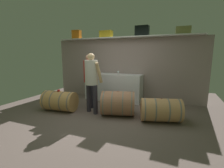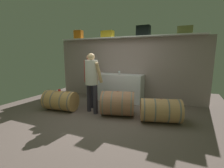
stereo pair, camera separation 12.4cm
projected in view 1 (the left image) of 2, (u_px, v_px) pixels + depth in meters
ground_plane at (107, 111)px, 4.59m from camera, size 6.58×7.25×0.02m
back_wall_panel at (124, 69)px, 5.78m from camera, size 5.38×0.10×2.14m
high_shelf_board at (123, 37)px, 5.45m from camera, size 4.95×0.40×0.03m
toolcase_orange at (77, 35)px, 6.11m from camera, size 0.32×0.24×0.32m
toolcase_yellow at (106, 34)px, 5.66m from camera, size 0.45×0.25×0.24m
toolcase_black at (142, 31)px, 5.18m from camera, size 0.44×0.27×0.32m
toolcase_olive at (183, 30)px, 4.74m from camera, size 0.42×0.27×0.22m
work_cabinet at (114, 87)px, 5.66m from camera, size 1.97×0.59×0.92m
wine_bottle_green at (88, 70)px, 5.68m from camera, size 0.07×0.07×0.30m
wine_bottle_amber at (97, 69)px, 6.03m from camera, size 0.08×0.08×0.29m
wine_glass at (118, 72)px, 5.34m from camera, size 0.07×0.07×0.13m
wine_barrel_near at (60, 101)px, 4.58m from camera, size 0.96×0.65×0.57m
wine_barrel_far at (118, 103)px, 4.22m from camera, size 0.98×0.84×0.65m
wine_barrel_flank at (161, 110)px, 3.83m from camera, size 1.04×0.79×0.57m
tasting_cup at (59, 90)px, 4.53m from camera, size 0.08×0.08×0.04m
winemaker_pouring at (92, 77)px, 4.29m from camera, size 0.52×0.45×1.61m
visitor_tasting at (90, 75)px, 4.81m from camera, size 0.50×0.48×1.59m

